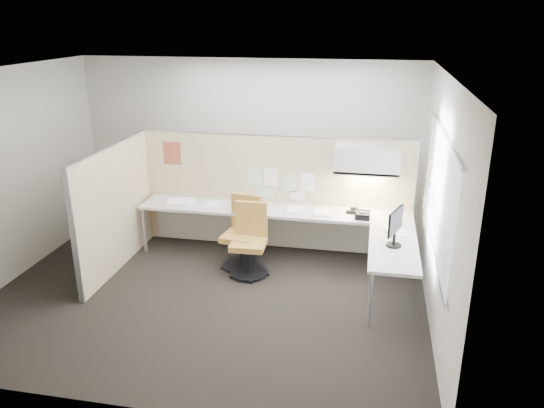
% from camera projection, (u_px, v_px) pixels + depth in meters
% --- Properties ---
extents(floor, '(5.50, 4.50, 0.01)m').
position_uv_depth(floor, '(211.00, 291.00, 6.96)').
color(floor, black).
rests_on(floor, ground).
extents(ceiling, '(5.50, 4.50, 0.01)m').
position_uv_depth(ceiling, '(201.00, 72.00, 6.01)').
color(ceiling, white).
rests_on(ceiling, wall_back).
extents(wall_back, '(5.50, 0.02, 2.80)m').
position_uv_depth(wall_back, '(249.00, 147.00, 8.56)').
color(wall_back, beige).
rests_on(wall_back, ground).
extents(wall_front, '(5.50, 0.02, 2.80)m').
position_uv_depth(wall_front, '(123.00, 272.00, 4.40)').
color(wall_front, beige).
rests_on(wall_front, ground).
extents(wall_left, '(0.02, 4.50, 2.80)m').
position_uv_depth(wall_left, '(7.00, 177.00, 6.98)').
color(wall_left, beige).
rests_on(wall_left, ground).
extents(wall_right, '(0.02, 4.50, 2.80)m').
position_uv_depth(wall_right, '(439.00, 204.00, 5.99)').
color(wall_right, beige).
rests_on(wall_right, ground).
extents(window_pane, '(0.01, 2.80, 1.30)m').
position_uv_depth(window_pane, '(438.00, 191.00, 5.94)').
color(window_pane, '#96A0AF').
rests_on(window_pane, wall_right).
extents(partition_back, '(4.10, 0.06, 1.75)m').
position_uv_depth(partition_back, '(275.00, 193.00, 8.04)').
color(partition_back, beige).
rests_on(partition_back, floor).
extents(partition_left, '(0.06, 2.20, 1.75)m').
position_uv_depth(partition_left, '(116.00, 208.00, 7.39)').
color(partition_left, beige).
rests_on(partition_left, floor).
extents(desk, '(4.00, 2.07, 0.73)m').
position_uv_depth(desk, '(294.00, 222.00, 7.62)').
color(desk, beige).
rests_on(desk, floor).
extents(overhead_bin, '(0.90, 0.36, 0.38)m').
position_uv_depth(overhead_bin, '(367.00, 160.00, 7.39)').
color(overhead_bin, beige).
rests_on(overhead_bin, partition_back).
extents(task_light_strip, '(0.60, 0.06, 0.02)m').
position_uv_depth(task_light_strip, '(366.00, 174.00, 7.46)').
color(task_light_strip, '#FFEABF').
rests_on(task_light_strip, overhead_bin).
extents(pinned_papers, '(1.01, 0.00, 0.47)m').
position_uv_depth(pinned_papers, '(280.00, 184.00, 7.94)').
color(pinned_papers, '#8CBF8C').
rests_on(pinned_papers, partition_back).
extents(poster, '(0.28, 0.00, 0.35)m').
position_uv_depth(poster, '(172.00, 153.00, 8.11)').
color(poster, '#E34C1C').
rests_on(poster, partition_back).
extents(chair_left, '(0.52, 0.52, 0.99)m').
position_uv_depth(chair_left, '(249.00, 242.00, 7.30)').
color(chair_left, black).
rests_on(chair_left, floor).
extents(chair_right, '(0.55, 0.56, 1.02)m').
position_uv_depth(chair_right, '(243.00, 235.00, 7.52)').
color(chair_right, black).
rests_on(chair_right, floor).
extents(monitor, '(0.19, 0.43, 0.48)m').
position_uv_depth(monitor, '(395.00, 225.00, 6.43)').
color(monitor, black).
rests_on(monitor, desk).
extents(phone, '(0.21, 0.20, 0.12)m').
position_uv_depth(phone, '(362.00, 215.00, 7.40)').
color(phone, black).
rests_on(phone, desk).
extents(stapler, '(0.14, 0.04, 0.05)m').
position_uv_depth(stapler, '(351.00, 212.00, 7.58)').
color(stapler, black).
rests_on(stapler, desk).
extents(tape_dispenser, '(0.11, 0.08, 0.06)m').
position_uv_depth(tape_dispenser, '(354.00, 210.00, 7.67)').
color(tape_dispenser, black).
rests_on(tape_dispenser, desk).
extents(coat_hook, '(0.18, 0.49, 1.46)m').
position_uv_depth(coat_hook, '(74.00, 190.00, 6.47)').
color(coat_hook, silver).
rests_on(coat_hook, partition_left).
extents(paper_stack_0, '(0.27, 0.33, 0.03)m').
position_uv_depth(paper_stack_0, '(175.00, 202.00, 8.03)').
color(paper_stack_0, white).
rests_on(paper_stack_0, desk).
extents(paper_stack_1, '(0.24, 0.31, 0.02)m').
position_uv_depth(paper_stack_1, '(213.00, 204.00, 7.95)').
color(paper_stack_1, white).
rests_on(paper_stack_1, desk).
extents(paper_stack_2, '(0.24, 0.31, 0.04)m').
position_uv_depth(paper_stack_2, '(246.00, 206.00, 7.82)').
color(paper_stack_2, white).
rests_on(paper_stack_2, desk).
extents(paper_stack_3, '(0.24, 0.31, 0.01)m').
position_uv_depth(paper_stack_3, '(295.00, 209.00, 7.74)').
color(paper_stack_3, white).
rests_on(paper_stack_3, desk).
extents(paper_stack_4, '(0.30, 0.35, 0.02)m').
position_uv_depth(paper_stack_4, '(321.00, 212.00, 7.61)').
color(paper_stack_4, white).
rests_on(paper_stack_4, desk).
extents(paper_stack_5, '(0.28, 0.34, 0.02)m').
position_uv_depth(paper_stack_5, '(395.00, 232.00, 6.93)').
color(paper_stack_5, white).
rests_on(paper_stack_5, desk).
extents(paper_stack_6, '(0.23, 0.30, 0.05)m').
position_uv_depth(paper_stack_6, '(186.00, 202.00, 7.98)').
color(paper_stack_6, white).
rests_on(paper_stack_6, desk).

